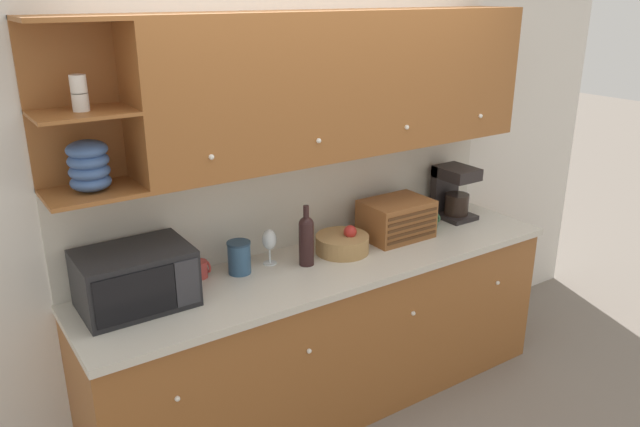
{
  "coord_description": "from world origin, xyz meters",
  "views": [
    {
      "loc": [
        -1.83,
        -2.95,
        2.36
      ],
      "look_at": [
        0.0,
        -0.22,
        1.18
      ],
      "focal_mm": 35.0,
      "sensor_mm": 36.0,
      "label": 1
    }
  ],
  "objects": [
    {
      "name": "storage_canister",
      "position": [
        -0.49,
        -0.18,
        1.02
      ],
      "size": [
        0.13,
        0.13,
        0.18
      ],
      "color": "#33567A",
      "rests_on": "counter_unit"
    },
    {
      "name": "ground_plane",
      "position": [
        0.0,
        0.0,
        0.0
      ],
      "size": [
        24.0,
        24.0,
        0.0
      ],
      "primitive_type": "plane",
      "color": "slate"
    },
    {
      "name": "mug_blue_second",
      "position": [
        -0.69,
        -0.11,
        0.98
      ],
      "size": [
        0.1,
        0.08,
        0.09
      ],
      "color": "#B73D38",
      "rests_on": "counter_unit"
    },
    {
      "name": "wine_glass",
      "position": [
        -0.29,
        -0.16,
        1.07
      ],
      "size": [
        0.08,
        0.08,
        0.2
      ],
      "color": "silver",
      "rests_on": "counter_unit"
    },
    {
      "name": "counter_unit",
      "position": [
        0.0,
        -0.32,
        0.47
      ],
      "size": [
        2.83,
        0.67,
        0.93
      ],
      "color": "#935628",
      "rests_on": "ground_plane"
    },
    {
      "name": "backsplash_panel",
      "position": [
        0.0,
        -0.01,
        1.21
      ],
      "size": [
        2.81,
        0.01,
        0.57
      ],
      "color": "beige",
      "rests_on": "counter_unit"
    },
    {
      "name": "bread_box",
      "position": [
        0.55,
        -0.24,
        1.05
      ],
      "size": [
        0.41,
        0.3,
        0.23
      ],
      "color": "brown",
      "rests_on": "counter_unit"
    },
    {
      "name": "microwave",
      "position": [
        -1.06,
        -0.23,
        1.07
      ],
      "size": [
        0.52,
        0.37,
        0.28
      ],
      "color": "black",
      "rests_on": "counter_unit"
    },
    {
      "name": "coffee_maker",
      "position": [
        1.09,
        -0.17,
        1.11
      ],
      "size": [
        0.21,
        0.26,
        0.35
      ],
      "color": "black",
      "rests_on": "counter_unit"
    },
    {
      "name": "wine_bottle",
      "position": [
        -0.13,
        -0.29,
        1.08
      ],
      "size": [
        0.08,
        0.08,
        0.34
      ],
      "color": "black",
      "rests_on": "counter_unit"
    },
    {
      "name": "fruit_basket",
      "position": [
        0.14,
        -0.26,
        0.98
      ],
      "size": [
        0.31,
        0.31,
        0.16
      ],
      "color": "#A87F4C",
      "rests_on": "counter_unit"
    },
    {
      "name": "wall_back",
      "position": [
        0.0,
        0.03,
        1.3
      ],
      "size": [
        5.21,
        0.06,
        2.6
      ],
      "color": "silver",
      "rests_on": "ground_plane"
    },
    {
      "name": "mug",
      "position": [
        0.86,
        -0.23,
        0.97
      ],
      "size": [
        0.1,
        0.09,
        0.09
      ],
      "color": "#4C845B",
      "rests_on": "counter_unit"
    },
    {
      "name": "upper_cabinets",
      "position": [
        0.16,
        -0.17,
        1.88
      ],
      "size": [
        2.81,
        0.36,
        0.77
      ],
      "color": "#935628",
      "rests_on": "backsplash_panel"
    }
  ]
}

